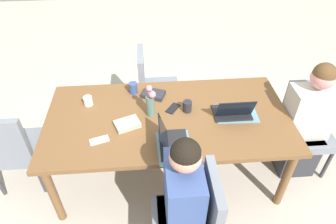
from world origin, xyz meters
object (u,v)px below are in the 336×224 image
Objects in this scene: chair_head_right_right_near at (12,147)px; coffee_mug_near_left at (187,106)px; person_head_left_left_mid at (304,126)px; laptop_head_left_left_mid at (233,111)px; book_blue_cover at (127,124)px; person_far_left_near at (183,207)px; chair_head_left_left_mid at (306,123)px; coffee_mug_near_right at (88,101)px; laptop_far_left_near at (171,142)px; chair_far_left_near at (194,216)px; coffee_mug_centre_left at (133,88)px; phone_black at (173,108)px; phone_silver at (99,140)px; book_red_cover at (153,94)px; flower_vase at (151,101)px; dining_table at (168,122)px; chair_near_left_far at (153,85)px.

coffee_mug_near_left is at bearing -176.23° from chair_head_right_right_near.
person_head_left_left_mid is 3.73× the size of laptop_head_left_left_mid.
chair_head_right_right_near is 1.06m from book_blue_cover.
person_far_left_near is 0.93m from laptop_head_left_left_mid.
coffee_mug_near_right is at bearing -4.67° from chair_head_left_left_mid.
coffee_mug_near_left is at bearing -113.83° from laptop_far_left_near.
person_far_left_near is at bearing 98.65° from book_blue_cover.
coffee_mug_near_left is (-0.06, -0.89, 0.28)m from chair_far_left_near.
phone_black is at bearing 142.18° from coffee_mug_centre_left.
laptop_head_left_left_mid is 1.28m from coffee_mug_near_right.
book_blue_cover is at bearing -60.12° from person_far_left_near.
coffee_mug_near_left is 0.68× the size of phone_silver.
book_blue_cover reaches higher than book_red_cover.
person_head_left_left_mid reaches higher than chair_head_right_right_near.
coffee_mug_near_left is (-0.32, -0.02, -0.09)m from flower_vase.
coffee_mug_centre_left is at bearing -67.91° from laptop_far_left_near.
dining_table is at bearing 165.49° from flower_vase.
chair_far_left_near is at bearing 86.29° from coffee_mug_near_left.
phone_silver is at bearing -40.66° from person_far_left_near.
coffee_mug_near_right reaches higher than book_blue_cover.
flower_vase reaches higher than chair_head_right_right_near.
coffee_mug_centre_left is at bearing -73.37° from person_far_left_near.
coffee_mug_near_right reaches higher than phone_black.
dining_table is at bearing 162.35° from coffee_mug_near_right.
laptop_far_left_near is at bearing -83.43° from person_far_left_near.
coffee_mug_near_left is 0.57m from coffee_mug_centre_left.
person_far_left_near is at bearing 31.55° from person_head_left_left_mid.
chair_head_right_right_near is at bearing 0.51° from person_head_left_left_mid.
person_far_left_near reaches higher than book_red_cover.
laptop_head_left_left_mid is at bearing -118.89° from chair_far_left_near.
person_far_left_near is 0.89m from flower_vase.
person_far_left_near is at bearing 106.63° from coffee_mug_centre_left.
dining_table is at bearing 19.55° from coffee_mug_near_left.
coffee_mug_centre_left is at bearing -51.27° from dining_table.
dining_table is 14.02× the size of phone_silver.
person_far_left_near is 3.73× the size of laptop_head_left_left_mid.
chair_far_left_near reaches higher than coffee_mug_near_left.
phone_silver reaches higher than dining_table.
person_head_left_left_mid is 3.73× the size of laptop_far_left_near.
chair_head_right_right_near is 8.50× the size of coffee_mug_centre_left.
phone_black and phone_silver have the same top height.
laptop_head_left_left_mid is at bearing 175.40° from book_red_cover.
coffee_mug_centre_left reaches higher than book_red_cover.
book_blue_cover is (0.23, 0.40, 0.00)m from book_red_cover.
laptop_far_left_near is (-1.37, 0.31, 0.27)m from chair_head_right_right_near.
coffee_mug_near_right is at bearing -18.45° from flower_vase.
laptop_far_left_near reaches higher than laptop_head_left_left_mid.
person_far_left_near reaches higher than chair_near_left_far.
flower_vase is 0.38m from coffee_mug_centre_left.
dining_table is 0.57m from laptop_head_left_left_mid.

